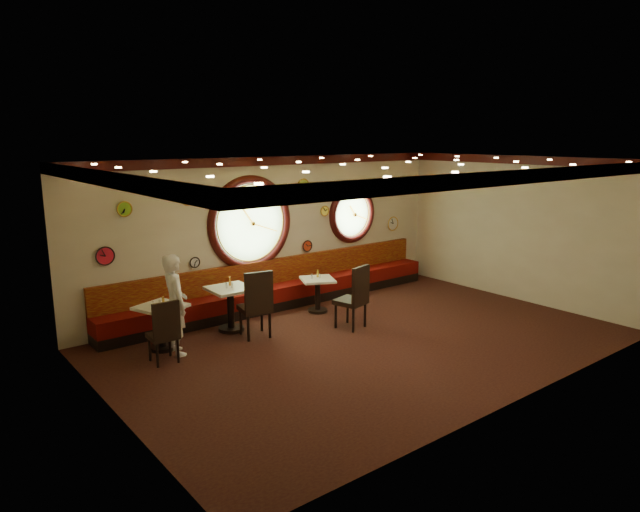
{
  "coord_description": "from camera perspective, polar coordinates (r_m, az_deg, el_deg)",
  "views": [
    {
      "loc": [
        -6.69,
        -7.08,
        3.62
      ],
      "look_at": [
        -0.48,
        0.8,
        1.5
      ],
      "focal_mm": 32.0,
      "sensor_mm": 36.0,
      "label": 1
    }
  ],
  "objects": [
    {
      "name": "molding_front",
      "position": [
        7.88,
        20.21,
        7.5
      ],
      "size": [
        9.0,
        0.1,
        0.18
      ],
      "primitive_type": "cube",
      "color": "#330A09",
      "rests_on": "wall_back"
    },
    {
      "name": "wall_back",
      "position": [
        12.27,
        -4.6,
        2.41
      ],
      "size": [
        9.0,
        0.02,
        3.2
      ],
      "primitive_type": "cube",
      "color": "beige",
      "rests_on": "floor"
    },
    {
      "name": "wall_clock_0",
      "position": [
        11.14,
        -13.18,
        5.59
      ],
      "size": [
        0.24,
        0.03,
        0.24
      ],
      "primitive_type": "cylinder",
      "rotation": [
        1.57,
        0.0,
        0.0
      ],
      "color": "black",
      "rests_on": "wall_back"
    },
    {
      "name": "wall_right",
      "position": [
        13.39,
        19.24,
        2.59
      ],
      "size": [
        0.02,
        6.0,
        3.2
      ],
      "primitive_type": "cube",
      "color": "beige",
      "rests_on": "floor"
    },
    {
      "name": "condiment_a_bottle",
      "position": [
        10.17,
        -15.41,
        -4.28
      ],
      "size": [
        0.04,
        0.04,
        0.14
      ],
      "primitive_type": "cylinder",
      "color": "gold",
      "rests_on": "table_a"
    },
    {
      "name": "wall_clock_6",
      "position": [
        11.39,
        -12.43,
        -0.62
      ],
      "size": [
        0.2,
        0.03,
        0.2
      ],
      "primitive_type": "cylinder",
      "rotation": [
        1.57,
        0.0,
        0.0
      ],
      "color": "silver",
      "rests_on": "wall_back"
    },
    {
      "name": "banquette_back",
      "position": [
        12.39,
        -4.38,
        -1.5
      ],
      "size": [
        8.0,
        0.1,
        0.55
      ],
      "primitive_type": "cube",
      "color": "#620708",
      "rests_on": "wall_back"
    },
    {
      "name": "porthole_left_glass",
      "position": [
        11.91,
        -7.01,
        3.29
      ],
      "size": [
        1.66,
        0.02,
        1.66
      ],
      "primitive_type": "cylinder",
      "rotation": [
        1.57,
        0.0,
        0.0
      ],
      "color": "#A0CF7C",
      "rests_on": "wall_back"
    },
    {
      "name": "banquette_base",
      "position": [
        12.38,
        -3.76,
        -4.62
      ],
      "size": [
        8.0,
        0.55,
        0.2
      ],
      "primitive_type": "cube",
      "color": "black",
      "rests_on": "floor"
    },
    {
      "name": "condiment_b_bottle",
      "position": [
        10.92,
        -9.01,
        -2.52
      ],
      "size": [
        0.05,
        0.05,
        0.16
      ],
      "primitive_type": "cylinder",
      "color": "orange",
      "rests_on": "table_b"
    },
    {
      "name": "condiment_c_salt",
      "position": [
        11.81,
        -0.82,
        -2.03
      ],
      "size": [
        0.04,
        0.04,
        0.1
      ],
      "primitive_type": "cylinder",
      "color": "silver",
      "rests_on": "table_c"
    },
    {
      "name": "wall_clock_3",
      "position": [
        12.79,
        -1.3,
        1.02
      ],
      "size": [
        0.24,
        0.03,
        0.24
      ],
      "primitive_type": "cylinder",
      "rotation": [
        1.57,
        0.0,
        0.0
      ],
      "color": "red",
      "rests_on": "wall_back"
    },
    {
      "name": "chair_a",
      "position": [
        9.53,
        -15.28,
        -6.96
      ],
      "size": [
        0.46,
        0.46,
        0.65
      ],
      "rotation": [
        0.0,
        0.0,
        -0.04
      ],
      "color": "black",
      "rests_on": "floor"
    },
    {
      "name": "banquette_seat",
      "position": [
        12.31,
        -3.78,
        -3.5
      ],
      "size": [
        8.0,
        0.55,
        0.3
      ],
      "primitive_type": "cube",
      "color": "#5A0907",
      "rests_on": "banquette_base"
    },
    {
      "name": "wall_clock_4",
      "position": [
        10.71,
        -18.98,
        4.47
      ],
      "size": [
        0.26,
        0.03,
        0.26
      ],
      "primitive_type": "cylinder",
      "rotation": [
        1.57,
        0.0,
        0.0
      ],
      "color": "#75BB25",
      "rests_on": "wall_back"
    },
    {
      "name": "condiment_b_salt",
      "position": [
        10.74,
        -9.34,
        -2.94
      ],
      "size": [
        0.04,
        0.04,
        0.1
      ],
      "primitive_type": "cylinder",
      "color": "silver",
      "rests_on": "table_b"
    },
    {
      "name": "wall_clock_5",
      "position": [
        10.71,
        -20.71,
        0.01
      ],
      "size": [
        0.32,
        0.03,
        0.32
      ],
      "primitive_type": "cylinder",
      "rotation": [
        1.57,
        0.0,
        0.0
      ],
      "color": "red",
      "rests_on": "wall_back"
    },
    {
      "name": "table_a",
      "position": [
        10.21,
        -15.56,
        -6.34
      ],
      "size": [
        0.92,
        0.92,
        0.79
      ],
      "color": "black",
      "rests_on": "floor"
    },
    {
      "name": "wall_left",
      "position": [
        7.68,
        -20.33,
        -4.07
      ],
      "size": [
        0.02,
        6.0,
        3.2
      ],
      "primitive_type": "cube",
      "color": "beige",
      "rests_on": "floor"
    },
    {
      "name": "porthole_left_frame",
      "position": [
        11.89,
        -6.97,
        3.28
      ],
      "size": [
        1.98,
        0.18,
        1.98
      ],
      "primitive_type": "torus",
      "rotation": [
        1.57,
        0.0,
        0.0
      ],
      "color": "#330A09",
      "rests_on": "wall_back"
    },
    {
      "name": "chair_c",
      "position": [
        10.82,
        3.58,
        -3.71
      ],
      "size": [
        0.63,
        0.63,
        0.76
      ],
      "rotation": [
        0.0,
        0.0,
        0.26
      ],
      "color": "black",
      "rests_on": "floor"
    },
    {
      "name": "molding_back",
      "position": [
        12.07,
        -4.58,
        9.47
      ],
      "size": [
        9.0,
        0.1,
        0.18
      ],
      "primitive_type": "cube",
      "color": "#330A09",
      "rests_on": "wall_back"
    },
    {
      "name": "ceiling",
      "position": [
        9.75,
        5.21,
        9.42
      ],
      "size": [
        9.0,
        6.0,
        0.02
      ],
      "primitive_type": "cube",
      "color": "gold",
      "rests_on": "wall_back"
    },
    {
      "name": "chair_b",
      "position": [
        10.36,
        -6.34,
        -4.38
      ],
      "size": [
        0.62,
        0.62,
        0.78
      ],
      "rotation": [
        0.0,
        0.0,
        -0.2
      ],
      "color": "black",
      "rests_on": "floor"
    },
    {
      "name": "wall_clock_8",
      "position": [
        14.5,
        7.27,
        3.23
      ],
      "size": [
        0.34,
        0.03,
        0.34
      ],
      "primitive_type": "cylinder",
      "rotation": [
        1.57,
        0.0,
        0.0
      ],
      "color": "silver",
      "rests_on": "wall_back"
    },
    {
      "name": "porthole_right_frame",
      "position": [
        13.55,
        3.22,
        4.19
      ],
      "size": [
        1.38,
        0.18,
        1.38
      ],
      "primitive_type": "torus",
      "rotation": [
        1.57,
        0.0,
        0.0
      ],
      "color": "#330A09",
      "rests_on": "wall_back"
    },
    {
      "name": "wall_clock_2",
      "position": [
        14.22,
        6.66,
        6.93
      ],
      "size": [
        0.28,
        0.03,
        0.28
      ],
      "primitive_type": "cylinder",
      "rotation": [
        1.57,
        0.0,
        0.0
      ],
      "color": "black",
      "rests_on": "wall_back"
    },
    {
      "name": "table_c",
      "position": [
        11.9,
        -0.24,
        -3.5
      ],
      "size": [
        0.87,
        0.87,
        0.72
      ],
      "color": "black",
      "rests_on": "floor"
    },
    {
      "name": "molding_left",
      "position": [
        7.45,
        -20.81,
        7.24
      ],
      "size": [
        0.1,
        6.0,
        0.18
      ],
      "primitive_type": "cube",
      "color": "#330A09",
      "rests_on": "wall_back"
    },
    {
      "name": "condiment_c_pepper",
      "position": [
        11.85,
        -0.01,
        -2.0
      ],
      "size": [
        0.03,
        0.03,
        0.09
      ],
      "primitive_type": "cylinder",
      "color": "silver",
      "rests_on": "table_c"
    },
    {
      "name": "waiter",
      "position": [
        9.85,
        -14.28,
        -4.71
      ],
      "size": [
        0.49,
        0.67,
        1.72
      ],
      "primitive_type": "imported",
      "rotation": [
        0.0,
        0.0,
        1.45
      ],
      "color": "white",
      "rests_on": "floor"
    },
    {
      "name": "porthole_right_glass",
      "position": [
        13.56,
        3.18,
        4.2
      ],
      "size": [
        1.1,
        0.02,
        1.1
      ],
      "primitive_type": "cylinder",
      "rotation": [
        1.57,
        0.0,
        0.0
      ],
      "color": "#A0CF7C",
      "rests_on": "wall_back"
    },
    {
      "name": "wall_clock_1",
      "position": [
        12.54,
        -1.69,
        7.03
      ],
      "size": [
        0.3,
        0.03,
        0.3
      ],
      "primitive_type": "cylinder",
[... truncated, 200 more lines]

